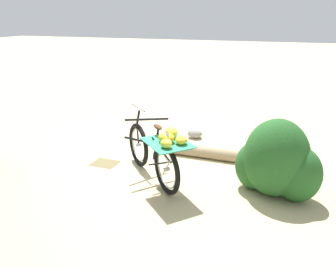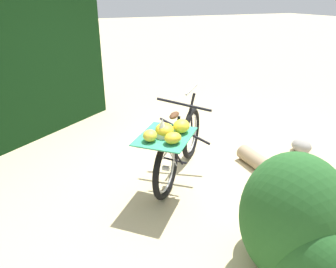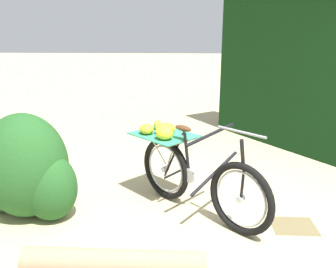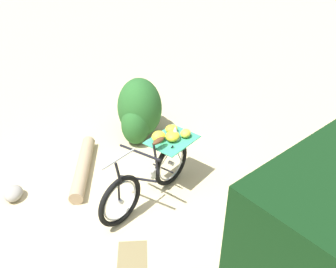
# 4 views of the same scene
# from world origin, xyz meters

# --- Properties ---
(ground_plane) EXTENTS (60.00, 60.00, 0.00)m
(ground_plane) POSITION_xyz_m (0.00, 0.00, 0.00)
(ground_plane) COLOR #C6B284
(bicycle) EXTENTS (1.50, 1.44, 1.03)m
(bicycle) POSITION_xyz_m (-0.31, 0.36, 0.50)
(bicycle) COLOR black
(bicycle) RESTS_ON ground_plane
(fallen_log) EXTENTS (1.49, 0.22, 0.21)m
(fallen_log) POSITION_xyz_m (-0.92, -0.76, 0.11)
(fallen_log) COLOR #9E8466
(fallen_log) RESTS_ON ground_plane
(shrub_cluster) EXTENTS (1.17, 0.80, 1.11)m
(shrub_cluster) POSITION_xyz_m (-2.04, 0.15, 0.49)
(shrub_cluster) COLOR #235623
(shrub_cluster) RESTS_ON ground_plane
(path_stone) EXTENTS (0.31, 0.26, 0.19)m
(path_stone) POSITION_xyz_m (-0.36, -1.69, 0.10)
(path_stone) COLOR gray
(path_stone) RESTS_ON ground_plane
(leaf_litter_patch) EXTENTS (0.44, 0.36, 0.01)m
(leaf_litter_patch) POSITION_xyz_m (0.76, 0.06, 0.00)
(leaf_litter_patch) COLOR olive
(leaf_litter_patch) RESTS_ON ground_plane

